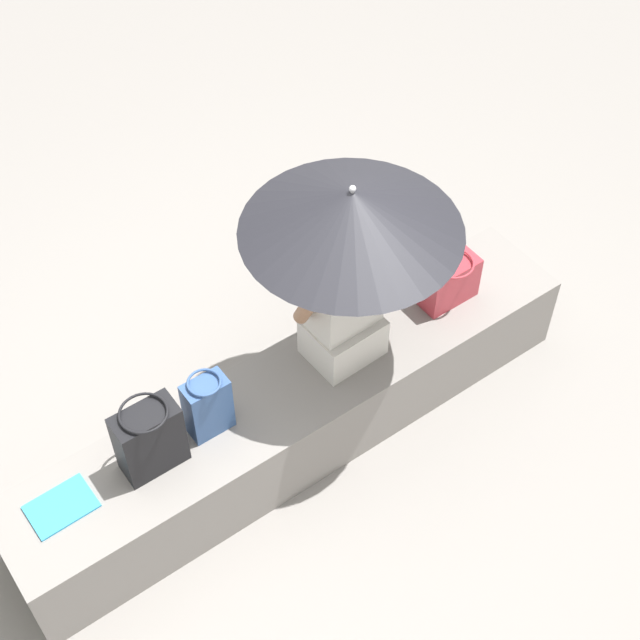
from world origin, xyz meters
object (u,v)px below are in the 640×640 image
person_seated (344,298)px  handbag_black (149,439)px  parasol (352,212)px  magazine (61,506)px  tote_bag_canvas (450,282)px  shoulder_bag_spare (208,406)px

person_seated → handbag_black: size_ratio=2.37×
parasol → magazine: (1.54, 0.01, -0.87)m
magazine → tote_bag_canvas: bearing=177.1°
parasol → magazine: 1.77m
shoulder_bag_spare → magazine: bearing=-1.5°
person_seated → parasol: 0.49m
parasol → tote_bag_canvas: bearing=173.9°
magazine → handbag_black: bearing=173.9°
person_seated → handbag_black: (1.05, 0.02, -0.20)m
person_seated → shoulder_bag_spare: person_seated is taller
tote_bag_canvas → handbag_black: bearing=-0.6°
person_seated → shoulder_bag_spare: bearing=0.2°
parasol → shoulder_bag_spare: (0.80, 0.03, -0.71)m
parasol → magazine: size_ratio=3.62×
tote_bag_canvas → person_seated: bearing=-3.2°
person_seated → parasol: size_ratio=0.89×
person_seated → magazine: (1.49, -0.02, -0.38)m
magazine → person_seated: bearing=177.9°
tote_bag_canvas → shoulder_bag_spare: (1.40, -0.03, 0.04)m
person_seated → magazine: bearing=-0.7°
parasol → handbag_black: bearing=2.4°
tote_bag_canvas → magazine: bearing=-1.4°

